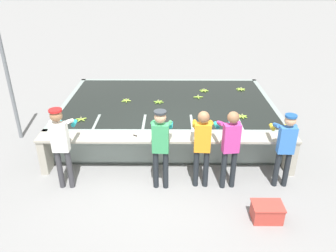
{
  "coord_description": "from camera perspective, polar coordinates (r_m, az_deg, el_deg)",
  "views": [
    {
      "loc": [
        0.06,
        -5.9,
        4.11
      ],
      "look_at": [
        0.0,
        1.26,
        0.6
      ],
      "focal_mm": 35.0,
      "sensor_mm": 36.0,
      "label": 1
    }
  ],
  "objects": [
    {
      "name": "worker_0",
      "position": [
        6.67,
        -18.18,
        -2.44
      ],
      "size": [
        0.41,
        0.72,
        1.74
      ],
      "color": "#38383D",
      "rests_on": "ground"
    },
    {
      "name": "banana_bunch_floating_2",
      "position": [
        7.96,
        -14.89,
        1.15
      ],
      "size": [
        0.27,
        0.28,
        0.08
      ],
      "color": "#93BC3D",
      "rests_on": "wash_tank"
    },
    {
      "name": "wash_tank",
      "position": [
        8.97,
        0.05,
        1.86
      ],
      "size": [
        5.55,
        3.68,
        0.85
      ],
      "color": "gray",
      "rests_on": "ground"
    },
    {
      "name": "worker_3",
      "position": [
        6.48,
        10.8,
        -2.89
      ],
      "size": [
        0.47,
        0.74,
        1.69
      ],
      "color": "#1E2328",
      "rests_on": "ground"
    },
    {
      "name": "support_post_left",
      "position": [
        8.98,
        -26.03,
        7.25
      ],
      "size": [
        0.09,
        0.09,
        3.2
      ],
      "color": "slate",
      "rests_on": "ground"
    },
    {
      "name": "worker_4",
      "position": [
        6.83,
        19.78,
        -2.92
      ],
      "size": [
        0.41,
        0.72,
        1.6
      ],
      "color": "#1E2328",
      "rests_on": "ground"
    },
    {
      "name": "banana_bunch_floating_1",
      "position": [
        8.69,
        -1.64,
        4.22
      ],
      "size": [
        0.28,
        0.28,
        0.08
      ],
      "color": "#75A333",
      "rests_on": "wash_tank"
    },
    {
      "name": "banana_bunch_floating_0",
      "position": [
        8.85,
        -7.28,
        4.42
      ],
      "size": [
        0.27,
        0.27,
        0.08
      ],
      "color": "#9EC642",
      "rests_on": "wash_tank"
    },
    {
      "name": "banana_bunch_floating_5",
      "position": [
        9.84,
        12.55,
        6.26
      ],
      "size": [
        0.28,
        0.28,
        0.08
      ],
      "color": "#93BC3D",
      "rests_on": "wash_tank"
    },
    {
      "name": "ground_plane",
      "position": [
        7.19,
        -0.08,
        -8.72
      ],
      "size": [
        80.0,
        80.0,
        0.0
      ],
      "primitive_type": "plane",
      "color": "gray",
      "rests_on": "ground"
    },
    {
      "name": "work_ledge",
      "position": [
        7.04,
        -0.07,
        -3.45
      ],
      "size": [
        5.55,
        0.45,
        0.85
      ],
      "color": "#A8A393",
      "rests_on": "ground"
    },
    {
      "name": "worker_2",
      "position": [
        6.44,
        5.98,
        -2.82
      ],
      "size": [
        0.43,
        0.72,
        1.68
      ],
      "color": "#1E2328",
      "rests_on": "ground"
    },
    {
      "name": "banana_bunch_floating_4",
      "position": [
        8.04,
        12.74,
        1.66
      ],
      "size": [
        0.28,
        0.28,
        0.08
      ],
      "color": "#8CB738",
      "rests_on": "wash_tank"
    },
    {
      "name": "knife_0",
      "position": [
        6.96,
        -5.31,
        -1.83
      ],
      "size": [
        0.3,
        0.23,
        0.02
      ],
      "color": "silver",
      "rests_on": "work_ledge"
    },
    {
      "name": "crate",
      "position": [
        6.28,
        16.85,
        -14.13
      ],
      "size": [
        0.55,
        0.39,
        0.32
      ],
      "color": "#B73D33",
      "rests_on": "ground"
    },
    {
      "name": "banana_bunch_floating_6",
      "position": [
        9.06,
        5.28,
        5.06
      ],
      "size": [
        0.28,
        0.28,
        0.08
      ],
      "color": "#8CB738",
      "rests_on": "wash_tank"
    },
    {
      "name": "worker_1",
      "position": [
        6.34,
        -1.29,
        -2.78
      ],
      "size": [
        0.44,
        0.73,
        1.71
      ],
      "color": "#1E2328",
      "rests_on": "ground"
    },
    {
      "name": "banana_bunch_floating_3",
      "position": [
        9.56,
        6.28,
        6.15
      ],
      "size": [
        0.28,
        0.28,
        0.08
      ],
      "color": "#8CB738",
      "rests_on": "wash_tank"
    }
  ]
}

